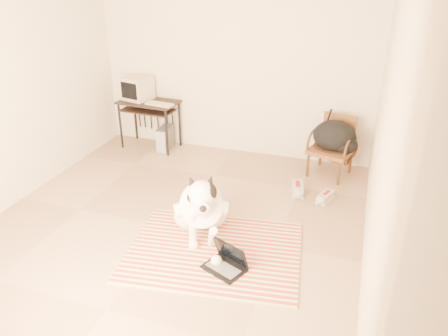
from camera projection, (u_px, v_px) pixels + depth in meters
The scene contains 14 objects.
floor at pixel (172, 227), 4.77m from camera, with size 4.50×4.50×0.00m, color #A18062.
wall_back at pixel (234, 61), 6.11m from camera, with size 4.50×4.50×0.00m, color beige.
wall_right at pixel (384, 132), 3.62m from camera, with size 4.50×4.50×0.00m, color beige.
rug at pixel (214, 251), 4.36m from camera, with size 1.85×1.50×0.02m.
dog at pixel (201, 208), 4.47m from camera, with size 0.72×1.02×0.85m.
laptop at pixel (227, 262), 4.08m from camera, with size 0.46×0.40×0.26m.
computer_desk at pixel (149, 108), 6.53m from camera, with size 0.91×0.55×0.73m.
crt_monitor at pixel (137, 88), 6.52m from camera, with size 0.45×0.44×0.34m.
desk_keyboard at pixel (159, 104), 6.32m from camera, with size 0.42×0.15×0.03m, color #C1B397.
pc_tower at pixel (165, 138), 6.64m from camera, with size 0.18×0.39×0.35m.
rattan_chair at pixel (332, 146), 5.80m from camera, with size 0.64×0.63×0.79m.
backpack at pixel (336, 137), 5.66m from camera, with size 0.59×0.46×0.41m.
sneaker_left at pixel (298, 189), 5.44m from camera, with size 0.20×0.35×0.12m.
sneaker_right at pixel (325, 197), 5.27m from camera, with size 0.21×0.31×0.10m.
Camera 1 is at (1.80, -3.64, 2.65)m, focal length 35.00 mm.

